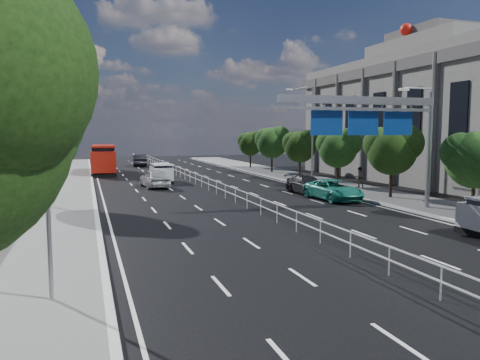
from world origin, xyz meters
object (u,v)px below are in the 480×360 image
parked_car_teal (333,190)px  near_car_dark (140,160)px  pedestrian_b (359,177)px  near_car_silver (155,178)px  parked_car_dark (307,185)px  overhead_gantry (376,118)px  toilet_sign (30,200)px  white_minivan (161,173)px  red_bus (104,159)px

parked_car_teal → near_car_dark: bearing=100.5°
near_car_dark → pedestrian_b: size_ratio=2.97×
near_car_silver → parked_car_teal: size_ratio=0.92×
near_car_dark → parked_car_dark: near_car_dark is taller
near_car_silver → overhead_gantry: bearing=116.4°
near_car_dark → near_car_silver: bearing=90.9°
toilet_sign → parked_car_dark: bearing=46.9°
near_car_silver → pedestrian_b: bearing=151.7°
near_car_silver → toilet_sign: bearing=69.3°
white_minivan → toilet_sign: bearing=-104.2°
white_minivan → parked_car_teal: white_minivan is taller
parked_car_teal → toilet_sign: bearing=-142.9°
red_bus → near_car_dark: red_bus is taller
overhead_gantry → parked_car_dark: overhead_gantry is taller
red_bus → parked_car_dark: bearing=-56.4°
near_car_silver → near_car_dark: near_car_dark is taller
overhead_gantry → pedestrian_b: size_ratio=5.93×
red_bus → pedestrian_b: red_bus is taller
parked_car_dark → pedestrian_b: bearing=10.0°
toilet_sign → pedestrian_b: size_ratio=2.51×
overhead_gantry → parked_car_teal: size_ratio=1.99×
toilet_sign → parked_car_dark: toilet_sign is taller
near_car_silver → parked_car_dark: (10.70, -7.84, -0.12)m
parked_car_teal → pedestrian_b: bearing=39.7°
parked_car_dark → pedestrian_b: 5.57m
parked_car_dark → near_car_dark: bearing=102.3°
toilet_sign → near_car_silver: toilet_sign is taller
red_bus → near_car_silver: red_bus is taller
overhead_gantry → near_car_silver: size_ratio=2.17×
overhead_gantry → near_car_dark: overhead_gantry is taller
white_minivan → parked_car_teal: bearing=-57.1°
toilet_sign → near_car_dark: 53.82m
red_bus → pedestrian_b: 29.87m
white_minivan → near_car_dark: 22.16m
parked_car_teal → overhead_gantry: bearing=-97.0°
parked_car_teal → parked_car_dark: size_ratio=1.09×
near_car_dark → white_minivan: bearing=93.4°
white_minivan → parked_car_dark: white_minivan is taller
white_minivan → pedestrian_b: 18.36m
white_minivan → near_car_dark: bearing=89.8°
white_minivan → pedestrian_b: size_ratio=2.39×
near_car_silver → near_car_dark: 26.29m
overhead_gantry → red_bus: overhead_gantry is taller
parked_car_teal → parked_car_dark: (-0.25, 3.62, -0.03)m
overhead_gantry → white_minivan: 23.38m
red_bus → overhead_gantry: bearing=-64.0°
white_minivan → parked_car_dark: size_ratio=0.87×
white_minivan → near_car_dark: size_ratio=0.81×
toilet_sign → overhead_gantry: bearing=29.6°
near_car_silver → parked_car_dark: bearing=137.8°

